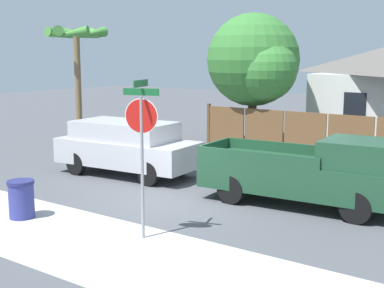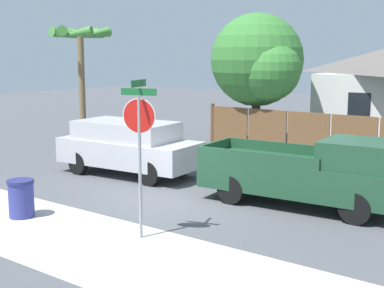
% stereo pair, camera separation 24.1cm
% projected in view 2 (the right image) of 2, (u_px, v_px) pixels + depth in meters
% --- Properties ---
extents(ground_plane, '(80.00, 80.00, 0.00)m').
position_uv_depth(ground_plane, '(169.00, 202.00, 14.79)').
color(ground_plane, '#4C4F54').
extents(sidewalk_strip, '(36.00, 3.20, 0.01)m').
position_uv_depth(sidewalk_strip, '(68.00, 236.00, 11.95)').
color(sidewalk_strip, beige).
rests_on(sidewalk_strip, ground).
extents(wooden_fence, '(13.32, 0.12, 1.82)m').
position_uv_depth(wooden_fence, '(354.00, 138.00, 20.51)').
color(wooden_fence, brown).
rests_on(wooden_fence, ground).
extents(oak_tree, '(4.35, 4.14, 5.85)m').
position_uv_depth(oak_tree, '(260.00, 62.00, 23.60)').
color(oak_tree, brown).
rests_on(oak_tree, ground).
extents(palm_tree, '(2.58, 2.78, 5.21)m').
position_uv_depth(palm_tree, '(80.00, 44.00, 23.20)').
color(palm_tree, brown).
rests_on(palm_tree, ground).
extents(red_suv, '(5.01, 2.38, 1.81)m').
position_uv_depth(red_suv, '(128.00, 146.00, 17.96)').
color(red_suv, '#B7B7BC').
rests_on(red_suv, ground).
extents(orange_pickup, '(5.55, 2.32, 1.91)m').
position_uv_depth(orange_pickup, '(310.00, 173.00, 14.11)').
color(orange_pickup, '#1E472D').
rests_on(orange_pickup, ground).
extents(stop_sign, '(0.79, 0.71, 3.50)m').
position_uv_depth(stop_sign, '(139.00, 132.00, 11.50)').
color(stop_sign, gray).
rests_on(stop_sign, ground).
extents(trash_bin, '(0.66, 0.66, 0.95)m').
position_uv_depth(trash_bin, '(21.00, 198.00, 13.33)').
color(trash_bin, navy).
rests_on(trash_bin, ground).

